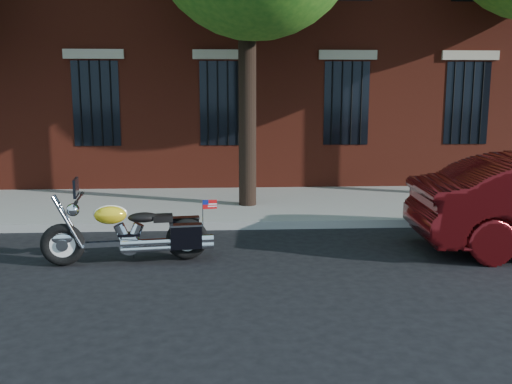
{
  "coord_description": "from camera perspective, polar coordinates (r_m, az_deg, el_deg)",
  "views": [
    {
      "loc": [
        0.01,
        -8.79,
        2.48
      ],
      "look_at": [
        0.56,
        0.8,
        0.79
      ],
      "focal_mm": 40.0,
      "sensor_mm": 36.0,
      "label": 1
    }
  ],
  "objects": [
    {
      "name": "sidewalk",
      "position": [
        12.29,
        -3.24,
        -1.31
      ],
      "size": [
        40.0,
        3.6,
        0.15
      ],
      "primitive_type": "cube",
      "color": "gray",
      "rests_on": "ground"
    },
    {
      "name": "curb",
      "position": [
        10.45,
        -3.23,
        -3.32
      ],
      "size": [
        40.0,
        0.16,
        0.15
      ],
      "primitive_type": "cube",
      "color": "gray",
      "rests_on": "ground"
    },
    {
      "name": "motorcycle",
      "position": [
        8.53,
        -12.04,
        -4.15
      ],
      "size": [
        2.53,
        0.89,
        1.27
      ],
      "rotation": [
        0.0,
        0.0,
        0.12
      ],
      "color": "black",
      "rests_on": "ground"
    },
    {
      "name": "ground",
      "position": [
        9.14,
        -3.21,
        -5.77
      ],
      "size": [
        120.0,
        120.0,
        0.0
      ],
      "primitive_type": "plane",
      "color": "black",
      "rests_on": "ground"
    }
  ]
}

